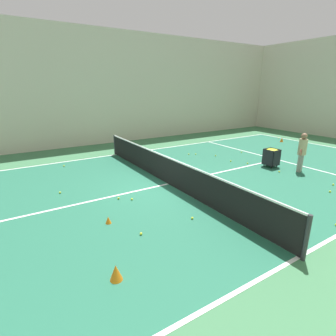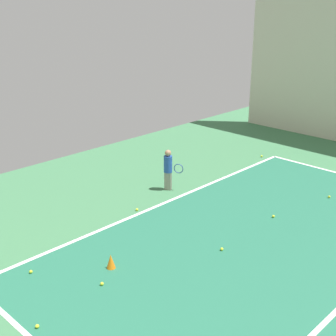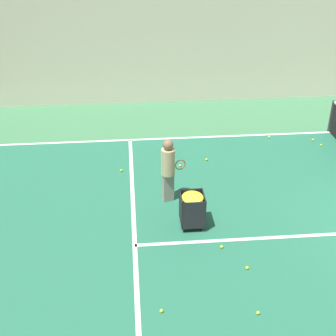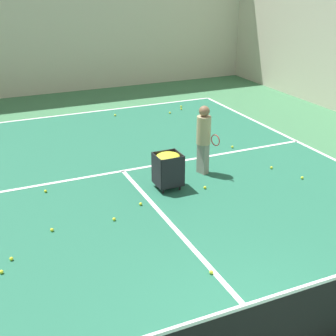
% 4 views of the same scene
% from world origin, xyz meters
% --- Properties ---
extents(line_sideline_right, '(0.10, 24.26, 0.00)m').
position_xyz_m(line_sideline_right, '(5.41, 0.00, 0.01)').
color(line_sideline_right, white).
rests_on(line_sideline_right, ground).
extents(line_service_far, '(10.81, 0.10, 0.00)m').
position_xyz_m(line_service_far, '(0.00, 6.67, 0.01)').
color(line_service_far, white).
rests_on(line_service_far, ground).
extents(hall_enclosure_right, '(0.15, 31.11, 7.03)m').
position_xyz_m(hall_enclosure_right, '(8.75, 0.00, 3.51)').
color(hall_enclosure_right, beige).
rests_on(hall_enclosure_right, ground).
extents(coach_at_net, '(0.43, 0.68, 1.72)m').
position_xyz_m(coach_at_net, '(1.78, 5.76, 0.99)').
color(coach_at_net, gray).
rests_on(coach_at_net, ground).
extents(ball_cart, '(0.59, 0.55, 0.87)m').
position_xyz_m(ball_cart, '(0.63, 5.30, 0.61)').
color(ball_cart, black).
rests_on(ball_cart, ground).
extents(tennis_ball_7, '(0.07, 0.07, 0.07)m').
position_xyz_m(tennis_ball_7, '(-2.22, 4.45, 0.04)').
color(tennis_ball_7, yellow).
rests_on(tennis_ball_7, ground).
extents(tennis_ball_9, '(0.07, 0.07, 0.07)m').
position_xyz_m(tennis_ball_9, '(5.14, 2.15, 0.04)').
color(tennis_ball_9, yellow).
rests_on(tennis_ball_9, ground).
extents(tennis_ball_10, '(0.07, 0.07, 0.07)m').
position_xyz_m(tennis_ball_10, '(-0.26, 4.76, 0.04)').
color(tennis_ball_10, yellow).
rests_on(tennis_ball_10, ground).
extents(tennis_ball_11, '(0.07, 0.07, 0.07)m').
position_xyz_m(tennis_ball_11, '(4.82, 0.80, 0.04)').
color(tennis_ball_11, yellow).
rests_on(tennis_ball_11, ground).
extents(tennis_ball_14, '(0.07, 0.07, 0.07)m').
position_xyz_m(tennis_ball_14, '(3.50, 5.26, 0.04)').
color(tennis_ball_14, yellow).
rests_on(tennis_ball_14, ground).
extents(tennis_ball_18, '(0.07, 0.07, 0.07)m').
position_xyz_m(tennis_ball_18, '(-2.01, 6.23, 0.04)').
color(tennis_ball_18, yellow).
rests_on(tennis_ball_18, ground).
extents(tennis_ball_20, '(0.07, 0.07, 0.07)m').
position_xyz_m(tennis_ball_20, '(-0.99, 4.36, 0.04)').
color(tennis_ball_20, yellow).
rests_on(tennis_ball_20, ground).
extents(tennis_ball_25, '(0.07, 0.07, 0.07)m').
position_xyz_m(tennis_ball_25, '(3.38, 6.96, 0.04)').
color(tennis_ball_25, yellow).
rests_on(tennis_ball_25, ground).
extents(tennis_ball_27, '(0.07, 0.07, 0.07)m').
position_xyz_m(tennis_ball_27, '(4.43, 0.68, 0.04)').
color(tennis_ball_27, yellow).
rests_on(tennis_ball_27, ground).
extents(tennis_ball_33, '(0.07, 0.07, 0.07)m').
position_xyz_m(tennis_ball_33, '(3.80, 4.44, 0.04)').
color(tennis_ball_33, yellow).
rests_on(tennis_ball_33, ground).
extents(tennis_ball_39, '(0.07, 0.07, 0.07)m').
position_xyz_m(tennis_ball_39, '(1.39, 4.91, 0.04)').
color(tennis_ball_39, yellow).
rests_on(tennis_ball_39, ground).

